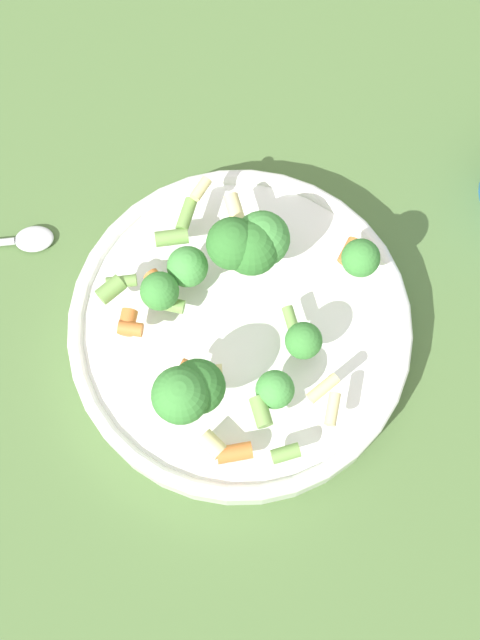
# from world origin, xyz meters

# --- Properties ---
(ground_plane) EXTENTS (3.00, 3.00, 0.00)m
(ground_plane) POSITION_xyz_m (0.00, 0.00, 0.00)
(ground_plane) COLOR #4C6B38
(bowl) EXTENTS (0.30, 0.30, 0.04)m
(bowl) POSITION_xyz_m (0.00, 0.00, 0.02)
(bowl) COLOR white
(bowl) RESTS_ON ground_plane
(pasta_salad) EXTENTS (0.23, 0.23, 0.08)m
(pasta_salad) POSITION_xyz_m (0.00, 0.01, 0.08)
(pasta_salad) COLOR #8CB766
(pasta_salad) RESTS_ON bowl
(spoon) EXTENTS (0.12, 0.12, 0.01)m
(spoon) POSITION_xyz_m (-0.06, 0.23, 0.01)
(spoon) COLOR silver
(spoon) RESTS_ON ground_plane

